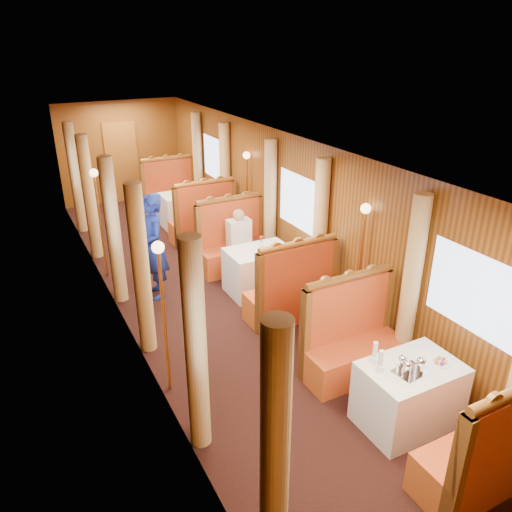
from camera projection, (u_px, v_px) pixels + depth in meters
floor at (218, 300)px, 8.10m from camera, size 3.00×12.00×0.01m
ceiling at (213, 147)px, 7.08m from camera, size 3.00×12.00×0.01m
wall_far at (121, 152)px, 12.45m from camera, size 3.00×0.01×2.50m
wall_left at (117, 246)px, 6.96m from camera, size 0.01×12.00×2.50m
wall_right at (299, 214)px, 8.22m from camera, size 0.01×12.00×2.50m
doorway_far at (122, 162)px, 12.53m from camera, size 0.80×0.04×2.00m
table_near at (409, 394)px, 5.43m from camera, size 1.05×0.72×0.75m
banquette_near_fwd at (487, 455)px, 4.59m from camera, size 1.30×0.55×1.34m
banquette_near_aft at (352, 344)px, 6.23m from camera, size 1.30×0.55×1.34m
table_mid at (259, 270)px, 8.27m from camera, size 1.05×0.72×0.75m
banquette_mid_fwd at (291, 294)px, 7.42m from camera, size 1.30×0.55×1.34m
banquette_mid_aft at (233, 247)px, 9.07m from camera, size 1.30×0.55×1.34m
table_far at (186, 210)px, 11.10m from camera, size 1.05×0.72×0.75m
banquette_far_fwd at (203, 222)px, 10.26m from camera, size 1.30×0.55×1.34m
banquette_far_aft at (171, 196)px, 11.90m from camera, size 1.30×0.55×1.34m
tea_tray at (410, 372)px, 5.18m from camera, size 0.37×0.30×0.01m
teapot_left at (407, 370)px, 5.12m from camera, size 0.17×0.13×0.12m
teapot_right at (420, 367)px, 5.16m from camera, size 0.20×0.17×0.14m
teapot_back at (402, 364)px, 5.22m from camera, size 0.17×0.14×0.12m
fruit_plate at (440, 362)px, 5.32m from camera, size 0.21×0.21×0.05m
cup_inboard at (380, 364)px, 5.14m from camera, size 0.08×0.08×0.26m
cup_outboard at (375, 355)px, 5.28m from camera, size 0.08×0.08×0.26m
rose_vase_mid at (261, 240)px, 8.02m from camera, size 0.06×0.06×0.36m
rose_vase_far at (186, 186)px, 10.88m from camera, size 0.06×0.06×0.36m
window_left_near at (217, 373)px, 4.05m from camera, size 0.01×1.20×0.90m
curtain_left_near_a at (275, 460)px, 3.58m from camera, size 0.22×0.22×2.35m
curtain_left_near_b at (196, 348)px, 4.84m from camera, size 0.22×0.22×2.35m
window_right_near at (474, 293)px, 5.30m from camera, size 0.01×1.20×0.90m
curtain_right_near_b at (411, 287)px, 6.00m from camera, size 0.22×0.22×2.35m
window_left_mid at (116, 233)px, 6.89m from camera, size 0.01×1.20×0.90m
curtain_left_mid_a at (141, 271)px, 6.41m from camera, size 0.22×0.22×2.35m
curtain_left_mid_b at (113, 232)px, 7.67m from camera, size 0.22×0.22×2.35m
window_right_mid at (299, 202)px, 8.14m from camera, size 0.01×1.20×0.90m
curtain_right_mid_a at (320, 235)px, 7.57m from camera, size 0.22×0.22×2.35m
curtain_right_mid_b at (270, 206)px, 8.84m from camera, size 0.22×0.22×2.35m
window_left_far at (74, 175)px, 9.72m from camera, size 0.01×1.20×0.90m
curtain_left_far_a at (90, 198)px, 9.25m from camera, size 0.22×0.22×2.35m
curtain_left_far_b at (75, 178)px, 10.51m from camera, size 0.22×0.22×2.35m
window_right_far at (215, 158)px, 10.97m from camera, size 0.01×1.20×0.90m
curtain_right_far_a at (225, 180)px, 10.41m from camera, size 0.22×0.22×2.35m
curtain_right_far_b at (198, 164)px, 11.67m from camera, size 0.22×0.22×2.35m
sconce_left_fore at (162, 288)px, 5.53m from camera, size 0.14×0.14×1.95m
sconce_right_fore at (362, 244)px, 6.71m from camera, size 0.14×0.14×1.95m
sconce_left_aft at (98, 202)px, 8.37m from camera, size 0.14×0.14×1.95m
sconce_right_aft at (247, 181)px, 9.54m from camera, size 0.14×0.14×1.95m
steward at (154, 247)px, 7.93m from camera, size 0.44×0.65×1.74m
passenger at (240, 235)px, 8.71m from camera, size 0.40×0.44×0.76m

